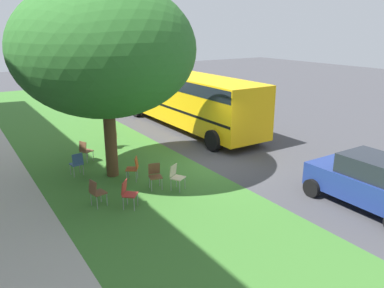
# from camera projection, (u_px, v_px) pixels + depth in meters

# --- Properties ---
(ground) EXTENTS (80.00, 80.00, 0.00)m
(ground) POSITION_uv_depth(u_px,v_px,m) (208.00, 165.00, 15.21)
(ground) COLOR #424247
(grass_verge) EXTENTS (48.00, 6.00, 0.01)m
(grass_verge) POSITION_uv_depth(u_px,v_px,m) (135.00, 183.00, 13.55)
(grass_verge) COLOR #3D752D
(grass_verge) RESTS_ON ground
(street_tree) EXTENTS (6.26, 6.26, 6.90)m
(street_tree) POSITION_uv_depth(u_px,v_px,m) (105.00, 50.00, 12.88)
(street_tree) COLOR brown
(street_tree) RESTS_ON ground
(chair_0) EXTENTS (0.46, 0.46, 0.88)m
(chair_0) POSITION_uv_depth(u_px,v_px,m) (77.00, 162.00, 14.04)
(chair_0) COLOR #335184
(chair_0) RESTS_ON ground
(chair_1) EXTENTS (0.51, 0.51, 0.88)m
(chair_1) POSITION_uv_depth(u_px,v_px,m) (155.00, 174.00, 12.94)
(chair_1) COLOR brown
(chair_1) RESTS_ON ground
(chair_2) EXTENTS (0.49, 0.49, 0.88)m
(chair_2) POSITION_uv_depth(u_px,v_px,m) (96.00, 191.00, 11.61)
(chair_2) COLOR brown
(chair_2) RESTS_ON ground
(chair_3) EXTENTS (0.57, 0.58, 0.88)m
(chair_3) POSITION_uv_depth(u_px,v_px,m) (134.00, 167.00, 13.60)
(chair_3) COLOR #C64C1E
(chair_3) RESTS_ON ground
(chair_4) EXTENTS (0.59, 0.59, 0.88)m
(chair_4) POSITION_uv_depth(u_px,v_px,m) (112.00, 137.00, 17.27)
(chair_4) COLOR olive
(chair_4) RESTS_ON ground
(chair_5) EXTENTS (0.54, 0.55, 0.88)m
(chair_5) POSITION_uv_depth(u_px,v_px,m) (85.00, 150.00, 15.50)
(chair_5) COLOR brown
(chair_5) RESTS_ON ground
(chair_6) EXTENTS (0.59, 0.59, 0.88)m
(chair_6) POSITION_uv_depth(u_px,v_px,m) (128.00, 192.00, 11.54)
(chair_6) COLOR #B7332D
(chair_6) RESTS_ON ground
(chair_7) EXTENTS (0.57, 0.56, 0.88)m
(chair_7) POSITION_uv_depth(u_px,v_px,m) (176.00, 175.00, 12.84)
(chair_7) COLOR beige
(chair_7) RESTS_ON ground
(parked_car) EXTENTS (3.70, 1.92, 1.65)m
(parked_car) POSITION_uv_depth(u_px,v_px,m) (371.00, 182.00, 11.50)
(parked_car) COLOR navy
(parked_car) RESTS_ON ground
(school_bus) EXTENTS (10.40, 2.80, 2.88)m
(school_bus) POSITION_uv_depth(u_px,v_px,m) (189.00, 96.00, 20.35)
(school_bus) COLOR yellow
(school_bus) RESTS_ON ground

